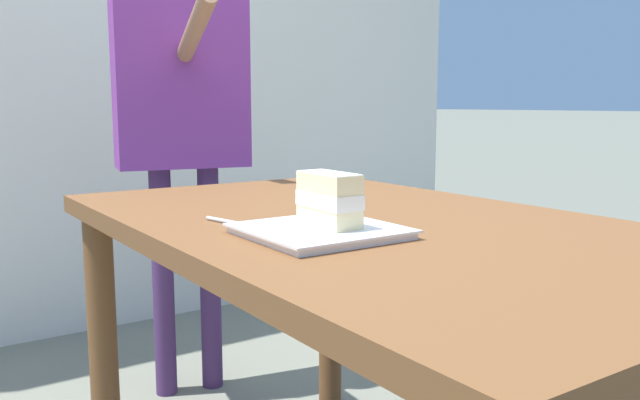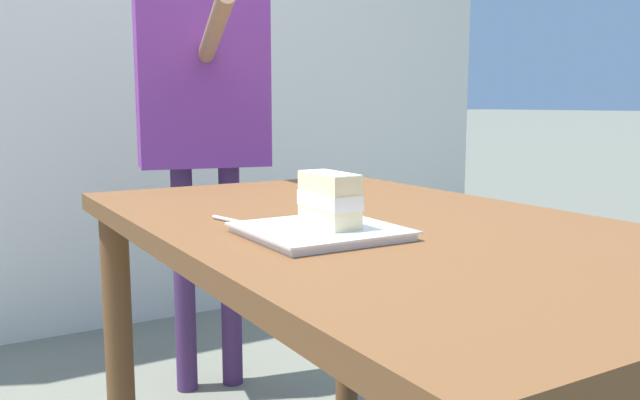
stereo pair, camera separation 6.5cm
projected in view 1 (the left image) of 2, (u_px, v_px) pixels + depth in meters
patio_table at (370, 278)px, 1.28m from camera, size 1.37×0.81×0.78m
dessert_plate at (320, 231)px, 1.11m from camera, size 0.24×0.24×0.02m
cake_slice at (329, 199)px, 1.11m from camera, size 0.12×0.06×0.09m
dessert_fork at (241, 224)px, 1.20m from camera, size 0.17×0.05×0.01m
diner_person at (181, 90)px, 2.18m from camera, size 0.58×0.45×1.56m
patio_building at (57, 29)px, 4.18m from camera, size 3.16×3.56×2.92m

